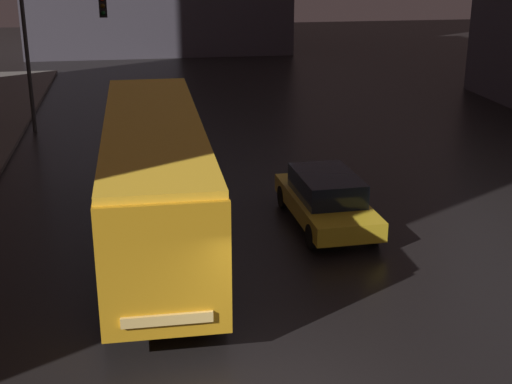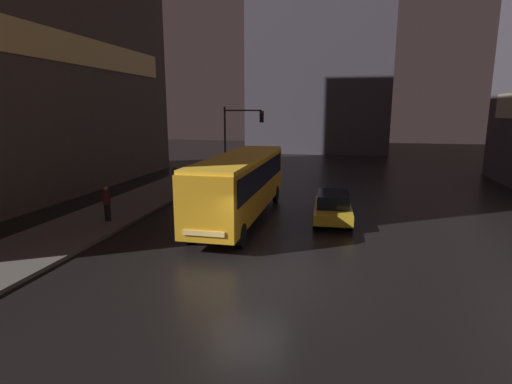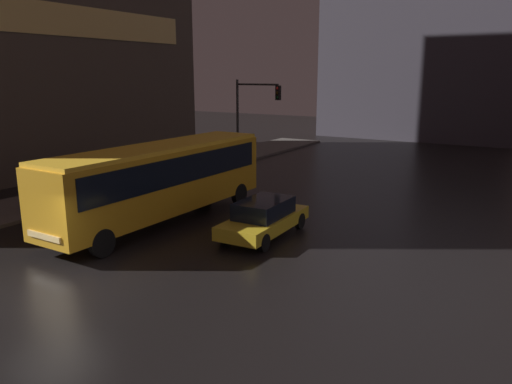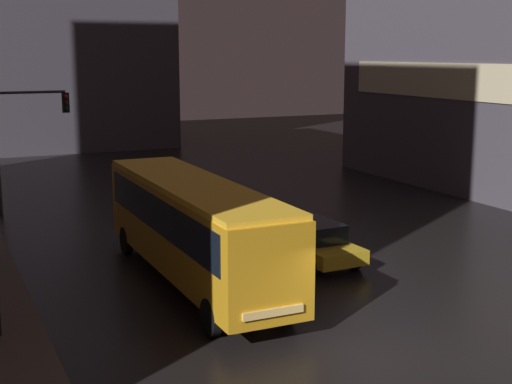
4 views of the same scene
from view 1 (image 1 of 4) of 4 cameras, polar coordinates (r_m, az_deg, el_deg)
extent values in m
cube|color=orange|center=(17.84, -8.08, 1.26)|extent=(2.38, 11.25, 2.56)
cube|color=black|center=(17.68, -8.16, 2.89)|extent=(2.44, 10.35, 1.10)
cube|color=yellow|center=(17.47, -8.29, 5.50)|extent=(2.34, 11.02, 0.16)
cube|color=#F4CC72|center=(12.99, -7.12, -10.08)|extent=(1.65, 0.10, 0.20)
cylinder|color=black|center=(14.51, -3.02, -8.63)|extent=(0.25, 1.00, 1.00)
cylinder|color=black|center=(14.47, -11.62, -9.12)|extent=(0.25, 1.00, 1.00)
cylinder|color=black|center=(22.30, -5.50, 1.45)|extent=(0.25, 1.00, 1.00)
cylinder|color=black|center=(22.28, -11.02, 1.15)|extent=(0.25, 1.00, 1.00)
cube|color=gold|center=(19.50, 5.61, -1.04)|extent=(1.98, 4.53, 0.50)
cube|color=black|center=(19.31, 5.67, 0.54)|extent=(1.63, 2.51, 0.64)
cylinder|color=black|center=(18.50, 9.43, -3.13)|extent=(0.23, 0.65, 0.64)
cylinder|color=black|center=(18.00, 4.52, -3.57)|extent=(0.23, 0.65, 0.64)
cylinder|color=black|center=(21.19, 6.50, -0.06)|extent=(0.23, 0.65, 0.64)
cylinder|color=black|center=(20.75, 2.17, -0.37)|extent=(0.23, 0.65, 0.64)
cylinder|color=#2D2D2D|center=(30.19, -17.79, 9.97)|extent=(0.16, 0.16, 5.77)
cube|color=black|center=(29.68, -12.16, 14.37)|extent=(0.30, 0.24, 0.90)
sphere|color=#3B2B07|center=(29.54, -12.17, 14.34)|extent=(0.18, 0.18, 0.18)
sphere|color=black|center=(29.57, -12.13, 13.80)|extent=(0.18, 0.18, 0.18)
camera|label=2|loc=(5.98, 96.84, -21.11)|focal=28.00mm
camera|label=3|loc=(14.46, 72.74, 0.96)|focal=35.00mm
camera|label=4|loc=(7.86, -123.78, -11.75)|focal=50.00mm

